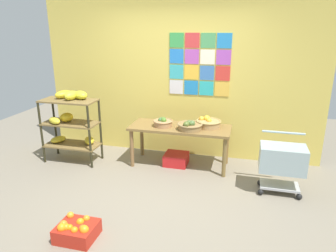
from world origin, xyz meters
name	(u,v)px	position (x,y,z in m)	size (l,w,h in m)	color
ground	(151,197)	(0.00, 0.00, 0.00)	(9.19, 9.19, 0.00)	slate
back_wall_with_art	(179,79)	(0.00, 1.63, 1.32)	(4.72, 0.07, 2.63)	#D7BE52
banana_shelf_unit	(70,118)	(-1.64, 0.85, 0.74)	(0.90, 0.52, 1.19)	black
display_table	(180,131)	(0.15, 1.10, 0.58)	(1.58, 0.61, 0.66)	brown
fruit_basket_right	(163,122)	(-0.12, 1.05, 0.73)	(0.31, 0.31, 0.15)	#A5774D
fruit_basket_left	(190,126)	(0.33, 0.98, 0.72)	(0.38, 0.38, 0.16)	olive
fruit_basket_centre	(208,123)	(0.58, 1.20, 0.72)	(0.39, 0.39, 0.17)	#A8824F
produce_crate_under_table	(176,159)	(0.09, 1.10, 0.09)	(0.37, 0.35, 0.19)	red
orange_crate_foreground	(76,230)	(-0.52, -1.00, 0.10)	(0.41, 0.36, 0.22)	#B42417
shopping_cart	(282,161)	(1.65, 0.57, 0.47)	(0.59, 0.42, 0.81)	black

